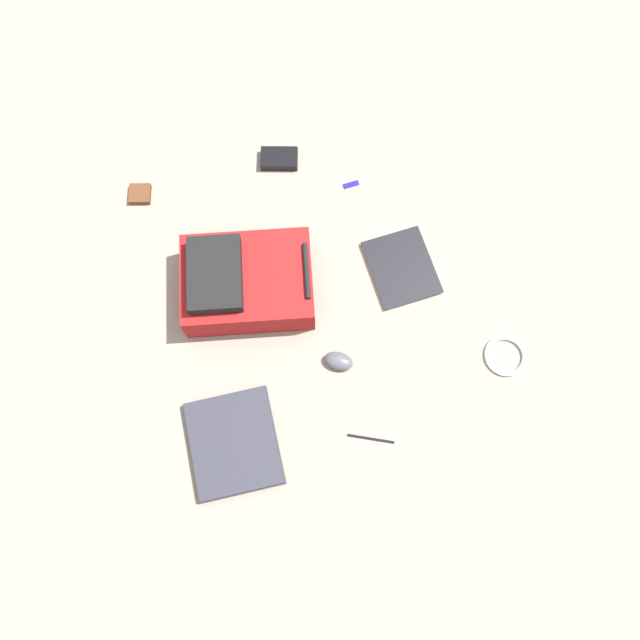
{
  "coord_description": "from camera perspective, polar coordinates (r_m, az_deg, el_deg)",
  "views": [
    {
      "loc": [
        0.64,
        -0.05,
        2.03
      ],
      "look_at": [
        0.02,
        -0.0,
        0.02
      ],
      "focal_mm": 36.96,
      "sensor_mm": 36.0,
      "label": 1
    }
  ],
  "objects": [
    {
      "name": "ground_plane",
      "position": [
        2.13,
        0.07,
        0.39
      ],
      "size": [
        4.03,
        4.03,
        0.0
      ],
      "primitive_type": "plane",
      "color": "gray"
    },
    {
      "name": "backpack",
      "position": [
        2.1,
        -6.53,
        3.3
      ],
      "size": [
        0.3,
        0.41,
        0.18
      ],
      "color": "maroon",
      "rests_on": "ground_plane"
    },
    {
      "name": "laptop",
      "position": [
        2.05,
        -7.47,
        -10.52
      ],
      "size": [
        0.34,
        0.31,
        0.03
      ],
      "color": "#24242C",
      "rests_on": "ground_plane"
    },
    {
      "name": "book_red",
      "position": [
        2.2,
        7.07,
        4.51
      ],
      "size": [
        0.29,
        0.26,
        0.01
      ],
      "color": "silver",
      "rests_on": "ground_plane"
    },
    {
      "name": "computer_mouse",
      "position": [
        2.07,
        1.62,
        -3.57
      ],
      "size": [
        0.09,
        0.11,
        0.04
      ],
      "primitive_type": "ellipsoid",
      "rotation": [
        0.0,
        0.0,
        5.91
      ],
      "color": "#4C4C51",
      "rests_on": "ground_plane"
    },
    {
      "name": "cable_coil",
      "position": [
        2.17,
        15.77,
        -2.99
      ],
      "size": [
        0.13,
        0.13,
        0.02
      ],
      "primitive_type": "torus",
      "color": "silver",
      "rests_on": "ground_plane"
    },
    {
      "name": "power_brick",
      "position": [
        2.35,
        -3.55,
        13.77
      ],
      "size": [
        0.09,
        0.13,
        0.03
      ],
      "primitive_type": "cube",
      "rotation": [
        0.0,
        0.0,
        -0.08
      ],
      "color": "black",
      "rests_on": "ground_plane"
    },
    {
      "name": "pen_black",
      "position": [
        2.05,
        4.42,
        -10.21
      ],
      "size": [
        0.04,
        0.14,
        0.01
      ],
      "primitive_type": "cylinder",
      "rotation": [
        1.57,
        0.0,
        -0.23
      ],
      "color": "black",
      "rests_on": "ground_plane"
    },
    {
      "name": "earbud_pouch",
      "position": [
        2.37,
        -15.32,
        10.47
      ],
      "size": [
        0.07,
        0.07,
        0.02
      ],
      "primitive_type": "cube",
      "rotation": [
        0.0,
        0.0,
        -0.05
      ],
      "color": "#59331E",
      "rests_on": "ground_plane"
    },
    {
      "name": "usb_stick",
      "position": [
        2.32,
        2.71,
        11.66
      ],
      "size": [
        0.03,
        0.06,
        0.01
      ],
      "primitive_type": "cube",
      "rotation": [
        0.0,
        0.0,
        3.38
      ],
      "color": "#191999",
      "rests_on": "ground_plane"
    }
  ]
}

